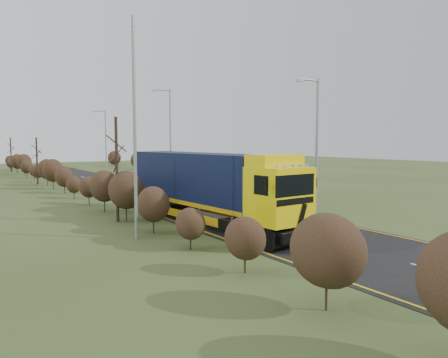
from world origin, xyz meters
name	(u,v)px	position (x,y,z in m)	size (l,w,h in m)	color
ground	(249,221)	(0.00, 0.00, 0.00)	(160.00, 160.00, 0.00)	#34431C
road	(174,201)	(0.00, 10.00, 0.01)	(8.00, 120.00, 0.02)	black
layby	(188,186)	(6.50, 20.00, 0.01)	(6.00, 18.00, 0.02)	#2A2826
lane_markings	(175,202)	(0.00, 9.69, 0.03)	(7.52, 116.00, 0.01)	gold
hedgerow	(105,188)	(-6.00, 7.89, 1.62)	(2.24, 102.04, 6.05)	black
lorry	(210,183)	(-2.36, 0.46, 2.32)	(3.46, 14.81, 4.08)	black
car_red_hatchback	(212,183)	(6.64, 15.24, 0.67)	(1.58, 3.92, 1.34)	#A30808
car_blue_sedan	(174,175)	(6.96, 24.31, 0.77)	(1.64, 4.69, 1.55)	black
streetlight_near	(316,140)	(5.38, 0.21, 4.75)	(1.84, 0.18, 8.64)	gray
streetlight_mid	(169,132)	(5.66, 22.62, 5.67)	(2.16, 0.20, 10.21)	gray
streetlight_far	(105,138)	(5.59, 44.88, 5.10)	(1.97, 0.19, 9.25)	gray
left_pole	(135,129)	(-7.20, -0.74, 5.23)	(0.16, 0.16, 10.45)	gray
speed_sign	(191,176)	(4.75, 15.99, 1.40)	(0.56, 0.10, 2.04)	gray
warning_board	(152,171)	(5.07, 26.07, 1.24)	(0.77, 0.11, 2.02)	gray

